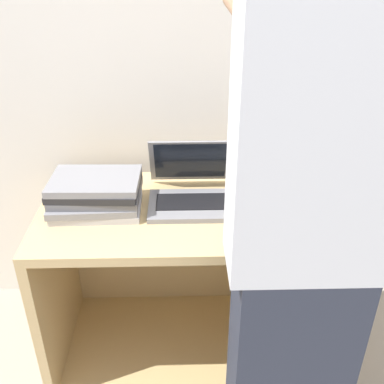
{
  "coord_description": "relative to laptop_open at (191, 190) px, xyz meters",
  "views": [
    {
      "loc": [
        -0.04,
        -1.16,
        1.62
      ],
      "look_at": [
        0.0,
        0.21,
        0.85
      ],
      "focal_mm": 42.0,
      "sensor_mm": 36.0,
      "label": 1
    }
  ],
  "objects": [
    {
      "name": "laptop_stack_right",
      "position": [
        0.35,
        -0.05,
        0.03
      ],
      "size": [
        0.34,
        0.25,
        0.16
      ],
      "color": "#B7B7BC",
      "rests_on": "cart"
    },
    {
      "name": "person",
      "position": [
        0.28,
        -0.59,
        0.16
      ],
      "size": [
        0.4,
        0.54,
        1.83
      ],
      "color": "#2D3342",
      "rests_on": "ground_plane"
    },
    {
      "name": "laptop_stack_left",
      "position": [
        -0.36,
        -0.05,
        0.02
      ],
      "size": [
        0.34,
        0.25,
        0.13
      ],
      "color": "#B7B7BC",
      "rests_on": "cart"
    },
    {
      "name": "cart",
      "position": [
        0.0,
        0.02,
        -0.41
      ],
      "size": [
        1.16,
        0.61,
        0.73
      ],
      "color": "tan",
      "rests_on": "ground_plane"
    },
    {
      "name": "wall_back",
      "position": [
        0.0,
        0.36,
        0.43
      ],
      "size": [
        8.0,
        0.05,
        2.4
      ],
      "color": "silver",
      "rests_on": "ground_plane"
    },
    {
      "name": "laptop_open",
      "position": [
        0.0,
        0.0,
        0.0
      ],
      "size": [
        0.32,
        0.32,
        0.22
      ],
      "color": "gray",
      "rests_on": "cart"
    },
    {
      "name": "inventory_tag",
      "position": [
        0.35,
        -0.11,
        0.11
      ],
      "size": [
        0.06,
        0.02,
        0.01
      ],
      "color": "red",
      "rests_on": "laptop_stack_right"
    }
  ]
}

